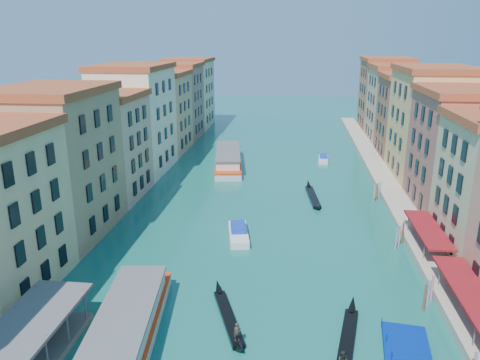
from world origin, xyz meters
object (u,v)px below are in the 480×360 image
object	(u,v)px
vaporetto_far	(228,159)
gondola_right	(347,342)
vaporetto_near	(125,332)
gondola_fore	(228,316)
blue_dock	(406,345)
vaporetto_stop	(21,357)

from	to	relation	value
vaporetto_far	gondola_right	size ratio (longest dim) A/B	1.75
vaporetto_near	gondola_fore	distance (m)	9.81
vaporetto_near	gondola_fore	world-z (taller)	vaporetto_near
blue_dock	vaporetto_near	bearing A→B (deg)	-166.85
vaporetto_stop	blue_dock	size ratio (longest dim) A/B	2.67
vaporetto_far	gondola_fore	size ratio (longest dim) A/B	1.95
vaporetto_stop	gondola_right	xyz separation A→B (m)	(26.37, 6.37, -0.94)
blue_dock	gondola_right	bearing A→B (deg)	-167.62
vaporetto_near	blue_dock	xyz separation A→B (m)	(24.37, 2.74, -1.21)
gondola_right	blue_dock	world-z (taller)	gondola_right
vaporetto_far	gondola_fore	world-z (taller)	vaporetto_far
vaporetto_far	blue_dock	bearing A→B (deg)	-75.61
vaporetto_near	blue_dock	distance (m)	24.55
vaporetto_near	gondola_fore	bearing A→B (deg)	24.39
vaporetto_near	gondola_fore	xyz separation A→B (m)	(8.36, 5.02, -1.04)
gondola_right	vaporetto_stop	bearing A→B (deg)	-155.65
vaporetto_near	blue_dock	bearing A→B (deg)	-0.19
vaporetto_far	vaporetto_stop	bearing A→B (deg)	-104.80
vaporetto_stop	vaporetto_near	distance (m)	8.25
vaporetto_stop	gondola_right	distance (m)	27.15
vaporetto_near	vaporetto_far	xyz separation A→B (m)	(0.45, 60.48, 0.06)
vaporetto_near	gondola_right	xyz separation A→B (m)	(19.24, 2.23, -0.95)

